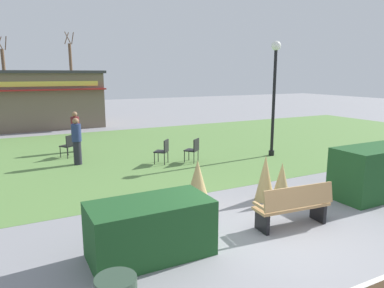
{
  "coord_description": "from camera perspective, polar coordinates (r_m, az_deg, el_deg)",
  "views": [
    {
      "loc": [
        -4.51,
        -5.0,
        3.22
      ],
      "look_at": [
        0.27,
        4.22,
        1.16
      ],
      "focal_mm": 33.23,
      "sensor_mm": 36.0,
      "label": 1
    }
  ],
  "objects": [
    {
      "name": "park_bench",
      "position": [
        7.91,
        16.02,
        -9.49
      ],
      "size": [
        1.74,
        0.67,
        0.95
      ],
      "color": "tan",
      "rests_on": "ground_plane"
    },
    {
      "name": "cafe_chair_center",
      "position": [
        12.87,
        -4.6,
        -0.9
      ],
      "size": [
        0.62,
        0.62,
        0.89
      ],
      "color": "black",
      "rests_on": "ground_plane"
    },
    {
      "name": "ornamental_grass_behind_right",
      "position": [
        9.31,
        11.65,
        -5.37
      ],
      "size": [
        0.51,
        0.51,
        1.19
      ],
      "primitive_type": "cone",
      "color": "tan",
      "rests_on": "ground_plane"
    },
    {
      "name": "tree_left_bg",
      "position": [
        37.04,
        -18.79,
        10.59
      ],
      "size": [
        0.91,
        0.96,
        7.13
      ],
      "color": "brown",
      "rests_on": "ground_plane"
    },
    {
      "name": "lamppost_mid",
      "position": [
        14.26,
        13.09,
        9.16
      ],
      "size": [
        0.36,
        0.36,
        4.44
      ],
      "color": "black",
      "rests_on": "ground_plane"
    },
    {
      "name": "person_strolling",
      "position": [
        13.32,
        -18.0,
        0.46
      ],
      "size": [
        0.34,
        0.34,
        1.69
      ],
      "rotation": [
        0.0,
        0.0,
        2.22
      ],
      "color": "#23232D",
      "rests_on": "ground_plane"
    },
    {
      "name": "cafe_chair_east",
      "position": [
        13.04,
        0.25,
        -0.7
      ],
      "size": [
        0.62,
        0.62,
        0.89
      ],
      "color": "black",
      "rests_on": "ground_plane"
    },
    {
      "name": "ornamental_grass_behind_center",
      "position": [
        9.3,
        14.19,
        -6.03
      ],
      "size": [
        0.52,
        0.52,
        1.03
      ],
      "primitive_type": "cone",
      "color": "tan",
      "rests_on": "ground_plane"
    },
    {
      "name": "tree_center_bg",
      "position": [
        34.93,
        -27.83,
        9.26
      ],
      "size": [
        0.91,
        0.96,
        6.34
      ],
      "color": "brown",
      "rests_on": "ground_plane"
    },
    {
      "name": "ornamental_grass_behind_left",
      "position": [
        8.78,
        0.9,
        -6.27
      ],
      "size": [
        0.65,
        0.65,
        1.16
      ],
      "primitive_type": "cone",
      "color": "tan",
      "rests_on": "ground_plane"
    },
    {
      "name": "hedge_right",
      "position": [
        10.5,
        27.05,
        -4.07
      ],
      "size": [
        2.2,
        1.1,
        1.35
      ],
      "primitive_type": "cube",
      "color": "#1E4C23",
      "rests_on": "ground_plane"
    },
    {
      "name": "lawn_patch",
      "position": [
        15.14,
        -9.41,
        -1.21
      ],
      "size": [
        36.0,
        12.0,
        0.01
      ],
      "primitive_type": "cube",
      "color": "#5B8442",
      "rests_on": "ground_plane"
    },
    {
      "name": "cafe_chair_west",
      "position": [
        14.62,
        -19.17,
        -0.03
      ],
      "size": [
        0.61,
        0.61,
        0.89
      ],
      "color": "black",
      "rests_on": "ground_plane"
    },
    {
      "name": "person_standing",
      "position": [
        15.57,
        -18.19,
        1.94
      ],
      "size": [
        0.34,
        0.34,
        1.69
      ],
      "rotation": [
        0.0,
        0.0,
        3.74
      ],
      "color": "#23232D",
      "rests_on": "ground_plane"
    },
    {
      "name": "hedge_left",
      "position": [
        6.54,
        -6.7,
        -13.35
      ],
      "size": [
        2.16,
        1.1,
        1.02
      ],
      "primitive_type": "cube",
      "color": "#1E4C23",
      "rests_on": "ground_plane"
    },
    {
      "name": "ground_plane",
      "position": [
        7.47,
        13.64,
        -14.66
      ],
      "size": [
        80.0,
        80.0,
        0.0
      ],
      "primitive_type": "plane",
      "color": "gray"
    },
    {
      "name": "food_kiosk",
      "position": [
        23.87,
        -23.73,
        6.66
      ],
      "size": [
        7.61,
        4.92,
        3.41
      ],
      "color": "#6B5B4C",
      "rests_on": "ground_plane"
    }
  ]
}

